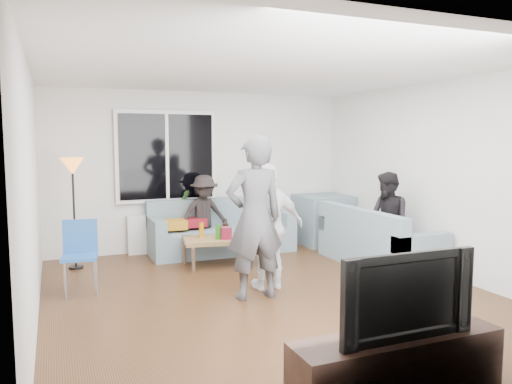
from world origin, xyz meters
name	(u,v)px	position (x,y,z in m)	size (l,w,h in m)	color
floor	(267,295)	(0.00, 0.00, -0.02)	(5.00, 5.50, 0.04)	#56351C
ceiling	(268,69)	(0.00, 0.00, 2.62)	(5.00, 5.50, 0.04)	white
wall_back	(201,171)	(0.00, 2.77, 1.30)	(5.00, 0.04, 2.60)	silver
wall_front	(440,220)	(0.00, -2.77, 1.30)	(5.00, 0.04, 2.60)	silver
wall_left	(29,193)	(-2.52, 0.00, 1.30)	(0.04, 5.50, 2.60)	silver
wall_right	(438,178)	(2.52, 0.00, 1.30)	(0.04, 5.50, 2.60)	silver
window_frame	(166,156)	(-0.60, 2.69, 1.55)	(1.62, 0.06, 1.47)	white
window_glass	(167,157)	(-0.60, 2.65, 1.55)	(1.50, 0.02, 1.35)	black
window_mullion	(167,157)	(-0.60, 2.64, 1.55)	(0.05, 0.03, 1.35)	white
radiator	(168,233)	(-0.60, 2.65, 0.31)	(1.30, 0.12, 0.62)	silver
potted_plant	(184,202)	(-0.35, 2.62, 0.81)	(0.21, 0.17, 0.39)	#386628
vase	(163,209)	(-0.68, 2.62, 0.70)	(0.16, 0.16, 0.16)	silver
sofa_back_section	(222,226)	(0.19, 2.27, 0.42)	(2.30, 0.85, 0.85)	slate
sofa_right_section	(379,237)	(2.02, 0.60, 0.42)	(0.85, 2.00, 0.85)	slate
sofa_corner	(323,219)	(2.06, 2.27, 0.42)	(0.85, 0.85, 0.85)	slate
cushion_yellow	(174,225)	(-0.60, 2.25, 0.51)	(0.38, 0.32, 0.14)	#C5801C
cushion_red	(193,222)	(-0.27, 2.33, 0.51)	(0.36, 0.30, 0.13)	maroon
coffee_table	(222,251)	(-0.06, 1.50, 0.20)	(1.10, 0.60, 0.40)	#A3854F
pitcher	(226,233)	(-0.04, 1.39, 0.49)	(0.17, 0.17, 0.17)	maroon
side_chair	(80,258)	(-2.05, 0.85, 0.43)	(0.40, 0.40, 0.86)	#265BA7
floor_lamp	(74,214)	(-2.05, 2.09, 0.78)	(0.32, 0.32, 1.56)	orange
player_left	(255,218)	(-0.20, -0.09, 0.93)	(0.68, 0.45, 1.87)	#48484D
player_right	(269,227)	(0.10, 0.18, 0.77)	(0.90, 0.37, 1.53)	white
spectator_right	(387,221)	(2.02, 0.41, 0.69)	(0.67, 0.52, 1.37)	black
spectator_back	(204,214)	(-0.09, 2.30, 0.63)	(0.82, 0.47, 1.26)	black
tv_console	(397,365)	(-0.09, -2.50, 0.22)	(1.60, 0.40, 0.44)	#332119
television	(399,293)	(-0.09, -2.50, 0.75)	(1.07, 0.14, 0.62)	black
bottle_a	(201,230)	(-0.33, 1.64, 0.51)	(0.07, 0.07, 0.22)	#C4810B
bottle_b	(218,232)	(-0.15, 1.42, 0.50)	(0.08, 0.08, 0.21)	#237916
bottle_c	(225,229)	(0.03, 1.67, 0.49)	(0.07, 0.07, 0.18)	black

